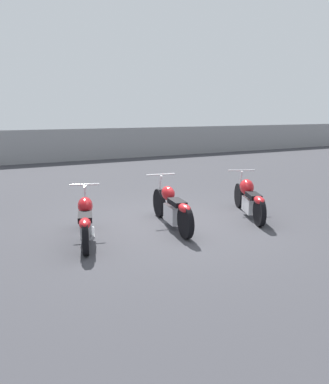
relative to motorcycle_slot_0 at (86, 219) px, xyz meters
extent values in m
plane|color=#38383D|center=(1.88, 0.22, -0.41)|extent=(60.00, 60.00, 0.00)
cube|color=gray|center=(1.88, 11.64, 0.37)|extent=(40.00, 0.04, 1.55)
cylinder|color=black|center=(0.22, 0.73, -0.12)|extent=(0.26, 0.59, 0.58)
cylinder|color=black|center=(-0.20, -0.66, -0.12)|extent=(0.26, 0.59, 0.58)
cube|color=silver|center=(-0.01, -0.03, -0.15)|extent=(0.34, 0.56, 0.32)
ellipsoid|color=#AD1419|center=(0.06, 0.20, 0.21)|extent=(0.41, 0.58, 0.32)
cube|color=black|center=(-0.08, -0.27, 0.13)|extent=(0.37, 0.55, 0.10)
ellipsoid|color=#AD1419|center=(-0.18, -0.61, 0.12)|extent=(0.32, 0.48, 0.16)
cylinder|color=silver|center=(0.19, 0.64, 0.52)|extent=(0.55, 0.20, 0.04)
cylinder|color=silver|center=(0.20, 0.68, 0.20)|extent=(0.12, 0.25, 0.63)
cylinder|color=silver|center=(0.06, -0.21, -0.21)|extent=(0.24, 0.59, 0.07)
cylinder|color=black|center=(1.94, 0.85, -0.09)|extent=(0.20, 0.64, 0.64)
cylinder|color=black|center=(1.69, -0.73, -0.09)|extent=(0.20, 0.64, 0.64)
cube|color=silver|center=(1.81, -0.02, -0.12)|extent=(0.29, 0.60, 0.35)
ellipsoid|color=red|center=(1.85, 0.25, 0.26)|extent=(0.32, 0.50, 0.30)
cube|color=black|center=(1.76, -0.29, 0.18)|extent=(0.32, 0.55, 0.10)
ellipsoid|color=red|center=(1.70, -0.68, 0.16)|extent=(0.27, 0.47, 0.16)
cylinder|color=silver|center=(1.93, 0.75, 0.58)|extent=(0.66, 0.14, 0.04)
cylinder|color=silver|center=(1.94, 0.80, 0.24)|extent=(0.09, 0.26, 0.65)
cylinder|color=silver|center=(1.90, -0.19, -0.19)|extent=(0.17, 0.64, 0.07)
cylinder|color=black|center=(4.11, 0.69, -0.11)|extent=(0.33, 0.59, 0.60)
cylinder|color=black|center=(3.46, -0.77, -0.11)|extent=(0.33, 0.59, 0.60)
cube|color=silver|center=(3.75, -0.12, -0.14)|extent=(0.41, 0.61, 0.33)
ellipsoid|color=red|center=(3.86, 0.13, 0.23)|extent=(0.48, 0.59, 0.36)
cube|color=black|center=(3.64, -0.36, 0.14)|extent=(0.42, 0.56, 0.10)
ellipsoid|color=red|center=(3.48, -0.73, 0.13)|extent=(0.36, 0.48, 0.16)
cylinder|color=silver|center=(4.07, 0.60, 0.54)|extent=(0.62, 0.30, 0.04)
cylinder|color=silver|center=(4.09, 0.64, 0.21)|extent=(0.15, 0.25, 0.63)
cylinder|color=silver|center=(3.80, -0.31, -0.20)|extent=(0.31, 0.59, 0.07)
camera|label=1|loc=(-1.79, -6.51, 1.92)|focal=35.00mm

